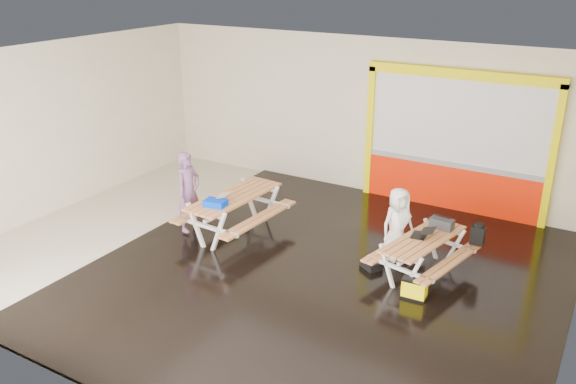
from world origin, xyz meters
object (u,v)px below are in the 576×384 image
Objects in this scene: person_right at (398,224)px; fluke_bag at (414,288)px; picnic_table_left at (235,205)px; toolbox at (442,223)px; backpack at (478,234)px; person_left at (189,192)px; laptop_right at (422,234)px; picnic_table_right at (423,247)px; laptop_left at (218,198)px; dark_case at (371,264)px; blue_pouch at (215,203)px.

fluke_bag is (0.70, -1.02, -0.54)m from person_right.
toolbox is (3.76, 0.77, 0.17)m from picnic_table_left.
backpack is 1.66m from fluke_bag.
picnic_table_left is 0.92m from person_left.
laptop_right is at bearing -110.86° from toolbox.
picnic_table_right is at bearing 3.99° from picnic_table_left.
person_left is at bearing -166.12° from toolbox.
laptop_left is (-0.10, -0.38, 0.25)m from picnic_table_left.
toolbox reaches higher than dark_case.
picnic_table_left reaches higher than fluke_bag.
fluke_bag is at bearing -110.39° from backpack.
person_left reaches higher than fluke_bag.
person_left reaches higher than toolbox.
laptop_right is at bearing 133.70° from picnic_table_right.
person_left is 3.99× the size of laptop_right.
backpack is 1.87m from dark_case.
person_left reaches higher than blue_pouch.
laptop_left is at bearing 137.71° from person_right.
picnic_table_left is at bearing 90.35° from blue_pouch.
fluke_bag is (3.78, -0.52, -0.43)m from picnic_table_left.
picnic_table_left reaches higher than backpack.
laptop_left is at bearing -105.04° from picnic_table_left.
picnic_table_left is at bearing -167.33° from backpack.
picnic_table_right is at bearing -134.57° from backpack.
backpack is at bearing 19.87° from blue_pouch.
person_right is 3.79× the size of dark_case.
laptop_right is (3.58, 0.30, 0.13)m from picnic_table_left.
person_left reaches higher than person_right.
blue_pouch is (-3.07, -1.09, 0.14)m from person_right.
person_right is 1.35m from fluke_bag.
blue_pouch is at bearing -89.65° from picnic_table_left.
person_left is 5.32m from backpack.
fluke_bag is at bearing -90.35° from person_left.
picnic_table_right is 0.95m from dark_case.
person_right is 3.35× the size of blue_pouch.
backpack is at bearing 16.93° from laptop_left.
toolbox is at bearing 38.00° from dark_case.
dark_case is (2.81, 0.63, -0.78)m from blue_pouch.
toolbox is at bearing -160.74° from backpack.
dark_case is (-0.26, -0.46, -0.64)m from person_right.
laptop_left is (-3.73, -0.63, 0.33)m from picnic_table_right.
laptop_left reaches higher than picnic_table_right.
laptop_left is 1.04× the size of laptop_right.
laptop_left is at bearing 177.84° from fluke_bag.
dark_case is at bearing -164.91° from picnic_table_right.
laptop_right is 1.01m from fluke_bag.
person_left is 4.64m from fluke_bag.
toolbox is 1.43m from fluke_bag.
backpack is (1.26, 0.48, -0.09)m from person_right.
blue_pouch is 1.13× the size of dark_case.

